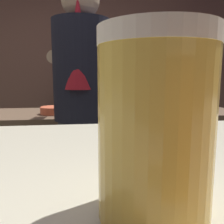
# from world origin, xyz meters

# --- Properties ---
(wall_back) EXTENTS (5.20, 0.10, 2.70)m
(wall_back) POSITION_xyz_m (0.00, 2.20, 1.35)
(wall_back) COLOR brown
(wall_back) RESTS_ON ground
(prep_counter) EXTENTS (2.10, 0.60, 0.91)m
(prep_counter) POSITION_xyz_m (0.35, 0.63, 0.45)
(prep_counter) COLOR brown
(prep_counter) RESTS_ON ground
(back_shelf) EXTENTS (0.78, 0.36, 1.10)m
(back_shelf) POSITION_xyz_m (0.25, 1.92, 0.55)
(back_shelf) COLOR #3E3042
(back_shelf) RESTS_ON ground
(bartender) EXTENTS (0.46, 0.54, 1.73)m
(bartender) POSITION_xyz_m (0.14, 0.17, 1.01)
(bartender) COLOR #33333A
(bartender) RESTS_ON ground
(knife_block) EXTENTS (0.10, 0.08, 0.28)m
(knife_block) POSITION_xyz_m (0.73, 0.54, 1.02)
(knife_block) COLOR olive
(knife_block) RESTS_ON prep_counter
(mixing_bowl) EXTENTS (0.20, 0.20, 0.05)m
(mixing_bowl) POSITION_xyz_m (-0.07, 0.56, 0.94)
(mixing_bowl) COLOR #CC5A3B
(mixing_bowl) RESTS_ON prep_counter
(chefs_knife) EXTENTS (0.24, 0.03, 0.01)m
(chefs_knife) POSITION_xyz_m (0.42, 0.58, 0.91)
(chefs_knife) COLOR silver
(chefs_knife) RESTS_ON prep_counter
(pint_glass_far) EXTENTS (0.08, 0.08, 0.13)m
(pint_glass_far) POSITION_xyz_m (0.19, -1.12, 1.16)
(pint_glass_far) COLOR #E1BB4A
(pint_glass_far) RESTS_ON bar_counter
(bottle_vinegar) EXTENTS (0.07, 0.07, 0.17)m
(bottle_vinegar) POSITION_xyz_m (0.27, 2.01, 1.16)
(bottle_vinegar) COLOR #528E37
(bottle_vinegar) RESTS_ON back_shelf
(bottle_hot_sauce) EXTENTS (0.07, 0.07, 0.22)m
(bottle_hot_sauce) POSITION_xyz_m (0.39, 1.91, 1.18)
(bottle_hot_sauce) COLOR red
(bottle_hot_sauce) RESTS_ON back_shelf
(bottle_olive_oil) EXTENTS (0.06, 0.06, 0.18)m
(bottle_olive_oil) POSITION_xyz_m (-0.03, 1.90, 1.17)
(bottle_olive_oil) COLOR red
(bottle_olive_oil) RESTS_ON back_shelf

